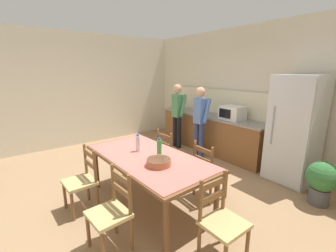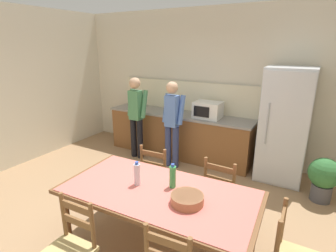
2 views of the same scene
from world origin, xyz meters
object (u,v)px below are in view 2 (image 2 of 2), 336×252
(refrigerator, at_px, (285,126))
(dining_table, at_px, (158,196))
(potted_plant, at_px, (324,177))
(person_at_sink, at_px, (136,114))
(person_at_counter, at_px, (172,120))
(bottle_near_centre, at_px, (137,174))
(serving_bowl, at_px, (187,199))
(chair_side_far_right, at_px, (222,191))
(chair_side_far_left, at_px, (158,175))
(microwave, at_px, (208,110))
(chair_side_near_left, at_px, (69,251))
(bottle_off_centre, at_px, (173,176))

(refrigerator, bearing_deg, dining_table, -110.56)
(potted_plant, bearing_deg, refrigerator, 146.42)
(person_at_sink, relative_size, person_at_counter, 1.01)
(bottle_near_centre, relative_size, serving_bowl, 0.84)
(bottle_near_centre, distance_m, potted_plant, 2.77)
(refrigerator, height_order, potted_plant, refrigerator)
(chair_side_far_right, bearing_deg, chair_side_far_left, 4.31)
(serving_bowl, bearing_deg, chair_side_far_right, 85.84)
(potted_plant, bearing_deg, serving_bowl, -119.93)
(potted_plant, bearing_deg, bottle_near_centre, -131.95)
(person_at_sink, bearing_deg, chair_side_far_right, -117.80)
(bottle_near_centre, xyz_separation_m, potted_plant, (1.82, 2.03, -0.49))
(microwave, xyz_separation_m, chair_side_near_left, (-0.00, -3.29, -0.60))
(chair_side_near_left, relative_size, person_at_sink, 0.56)
(bottle_off_centre, relative_size, person_at_sink, 0.17)
(dining_table, height_order, chair_side_far_right, chair_side_far_right)
(bottle_off_centre, distance_m, person_at_sink, 2.59)
(refrigerator, height_order, person_at_counter, refrigerator)
(chair_side_far_right, xyz_separation_m, potted_plant, (1.13, 1.19, -0.06))
(chair_side_near_left, xyz_separation_m, person_at_counter, (-0.47, 2.77, 0.46))
(serving_bowl, height_order, chair_side_far_right, chair_side_far_right)
(chair_side_far_left, distance_m, potted_plant, 2.40)
(serving_bowl, xyz_separation_m, chair_side_far_right, (0.06, 0.89, -0.36))
(serving_bowl, bearing_deg, microwave, 107.49)
(refrigerator, xyz_separation_m, dining_table, (-0.92, -2.45, -0.26))
(microwave, bearing_deg, chair_side_near_left, -90.05)
(dining_table, relative_size, chair_side_far_left, 2.32)
(chair_side_near_left, xyz_separation_m, person_at_sink, (-1.29, 2.79, 0.47))
(refrigerator, xyz_separation_m, bottle_near_centre, (-1.18, -2.46, -0.07))
(chair_side_far_left, relative_size, potted_plant, 1.36)
(microwave, distance_m, serving_bowl, 2.66)
(chair_side_far_right, bearing_deg, bottle_near_centre, 52.55)
(bottle_off_centre, distance_m, chair_side_far_left, 0.99)
(microwave, distance_m, bottle_off_centre, 2.40)
(chair_side_near_left, bearing_deg, chair_side_far_left, 90.01)
(dining_table, distance_m, chair_side_far_right, 0.97)
(microwave, height_order, dining_table, microwave)
(chair_side_near_left, bearing_deg, person_at_counter, 97.39)
(microwave, height_order, serving_bowl, microwave)
(bottle_off_centre, distance_m, person_at_counter, 2.07)
(chair_side_far_left, bearing_deg, chair_side_near_left, 89.46)
(person_at_sink, bearing_deg, refrigerator, -79.71)
(bottle_near_centre, distance_m, serving_bowl, 0.63)
(microwave, relative_size, chair_side_far_left, 0.55)
(chair_side_near_left, relative_size, potted_plant, 1.36)
(refrigerator, relative_size, microwave, 3.78)
(chair_side_near_left, height_order, person_at_sink, person_at_sink)
(refrigerator, height_order, dining_table, refrigerator)
(microwave, relative_size, chair_side_far_right, 0.55)
(serving_bowl, relative_size, person_at_counter, 0.20)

